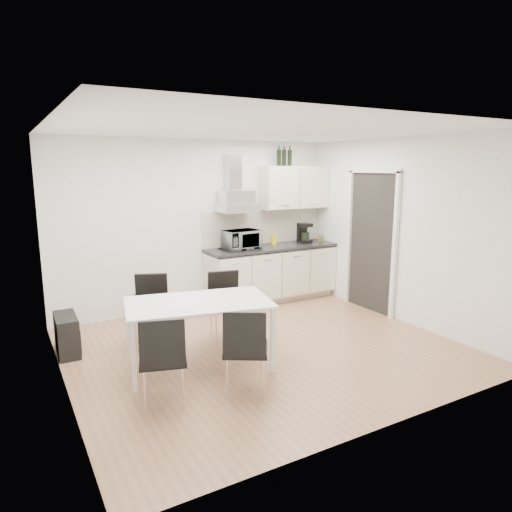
{
  "coord_description": "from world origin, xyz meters",
  "views": [
    {
      "loc": [
        -2.67,
        -4.55,
        2.19
      ],
      "look_at": [
        0.06,
        0.29,
        1.1
      ],
      "focal_mm": 32.0,
      "sensor_mm": 36.0,
      "label": 1
    }
  ],
  "objects_px": {
    "kitchenette": "(272,251)",
    "chair_near_right": "(246,350)",
    "chair_far_left": "(151,312)",
    "chair_near_left": "(163,360)",
    "guitar_amp": "(67,335)",
    "floor_speaker": "(143,306)",
    "dining_table": "(199,308)",
    "chair_far_right": "(227,308)"
  },
  "relations": [
    {
      "from": "kitchenette",
      "to": "chair_near_right",
      "type": "xyz_separation_m",
      "value": [
        -1.9,
        -2.6,
        -0.39
      ]
    },
    {
      "from": "chair_far_left",
      "to": "chair_near_left",
      "type": "height_order",
      "value": "same"
    },
    {
      "from": "guitar_amp",
      "to": "floor_speaker",
      "type": "xyz_separation_m",
      "value": [
        1.16,
        0.89,
        -0.07
      ]
    },
    {
      "from": "kitchenette",
      "to": "guitar_amp",
      "type": "bearing_deg",
      "value": -167.6
    },
    {
      "from": "chair_far_left",
      "to": "guitar_amp",
      "type": "height_order",
      "value": "chair_far_left"
    },
    {
      "from": "dining_table",
      "to": "chair_far_left",
      "type": "xyz_separation_m",
      "value": [
        -0.29,
        0.84,
        -0.24
      ]
    },
    {
      "from": "chair_near_left",
      "to": "chair_near_right",
      "type": "distance_m",
      "value": 0.79
    },
    {
      "from": "chair_near_right",
      "to": "guitar_amp",
      "type": "relative_size",
      "value": 1.55
    },
    {
      "from": "dining_table",
      "to": "floor_speaker",
      "type": "height_order",
      "value": "dining_table"
    },
    {
      "from": "chair_far_right",
      "to": "kitchenette",
      "type": "bearing_deg",
      "value": -125.45
    },
    {
      "from": "kitchenette",
      "to": "chair_near_right",
      "type": "relative_size",
      "value": 2.86
    },
    {
      "from": "chair_far_left",
      "to": "guitar_amp",
      "type": "distance_m",
      "value": 1.0
    },
    {
      "from": "chair_far_right",
      "to": "guitar_amp",
      "type": "height_order",
      "value": "chair_far_right"
    },
    {
      "from": "dining_table",
      "to": "chair_near_left",
      "type": "height_order",
      "value": "chair_near_left"
    },
    {
      "from": "kitchenette",
      "to": "chair_near_left",
      "type": "height_order",
      "value": "kitchenette"
    },
    {
      "from": "chair_far_right",
      "to": "guitar_amp",
      "type": "relative_size",
      "value": 1.55
    },
    {
      "from": "chair_far_left",
      "to": "dining_table",
      "type": "bearing_deg",
      "value": 130.77
    },
    {
      "from": "kitchenette",
      "to": "chair_far_left",
      "type": "height_order",
      "value": "kitchenette"
    },
    {
      "from": "chair_near_left",
      "to": "chair_near_right",
      "type": "height_order",
      "value": "same"
    },
    {
      "from": "chair_near_right",
      "to": "chair_far_right",
      "type": "bearing_deg",
      "value": 102.99
    },
    {
      "from": "kitchenette",
      "to": "chair_near_left",
      "type": "relative_size",
      "value": 2.86
    },
    {
      "from": "kitchenette",
      "to": "chair_far_left",
      "type": "xyz_separation_m",
      "value": [
        -2.35,
        -0.98,
        -0.39
      ]
    },
    {
      "from": "dining_table",
      "to": "chair_far_left",
      "type": "bearing_deg",
      "value": 120.41
    },
    {
      "from": "kitchenette",
      "to": "floor_speaker",
      "type": "relative_size",
      "value": 7.45
    },
    {
      "from": "floor_speaker",
      "to": "guitar_amp",
      "type": "bearing_deg",
      "value": -145.17
    },
    {
      "from": "chair_far_right",
      "to": "guitar_amp",
      "type": "distance_m",
      "value": 1.93
    },
    {
      "from": "floor_speaker",
      "to": "chair_far_left",
      "type": "bearing_deg",
      "value": -103.2
    },
    {
      "from": "chair_near_right",
      "to": "guitar_amp",
      "type": "height_order",
      "value": "chair_near_right"
    },
    {
      "from": "dining_table",
      "to": "chair_far_right",
      "type": "relative_size",
      "value": 1.93
    },
    {
      "from": "chair_far_left",
      "to": "chair_far_right",
      "type": "bearing_deg",
      "value": -178.06
    },
    {
      "from": "dining_table",
      "to": "chair_near_left",
      "type": "bearing_deg",
      "value": -123.64
    },
    {
      "from": "dining_table",
      "to": "chair_near_right",
      "type": "relative_size",
      "value": 1.93
    },
    {
      "from": "chair_near_left",
      "to": "floor_speaker",
      "type": "xyz_separation_m",
      "value": [
        0.53,
        2.59,
        -0.27
      ]
    },
    {
      "from": "chair_far_left",
      "to": "floor_speaker",
      "type": "bearing_deg",
      "value": -78.64
    },
    {
      "from": "chair_near_left",
      "to": "floor_speaker",
      "type": "height_order",
      "value": "chair_near_left"
    },
    {
      "from": "chair_far_left",
      "to": "floor_speaker",
      "type": "distance_m",
      "value": 1.19
    },
    {
      "from": "dining_table",
      "to": "chair_near_right",
      "type": "xyz_separation_m",
      "value": [
        0.16,
        -0.79,
        -0.24
      ]
    },
    {
      "from": "dining_table",
      "to": "guitar_amp",
      "type": "height_order",
      "value": "dining_table"
    },
    {
      "from": "dining_table",
      "to": "chair_near_left",
      "type": "relative_size",
      "value": 1.93
    },
    {
      "from": "chair_far_right",
      "to": "floor_speaker",
      "type": "distance_m",
      "value": 1.63
    },
    {
      "from": "kitchenette",
      "to": "dining_table",
      "type": "distance_m",
      "value": 2.75
    },
    {
      "from": "floor_speaker",
      "to": "dining_table",
      "type": "bearing_deg",
      "value": -90.47
    }
  ]
}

